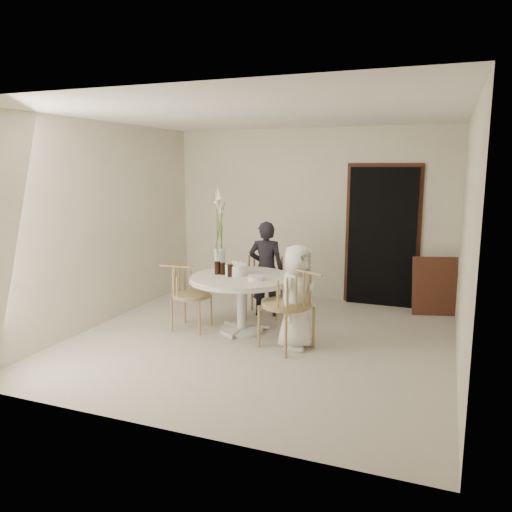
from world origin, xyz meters
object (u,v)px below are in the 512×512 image
(chair_left, at_px, (183,288))
(girl, at_px, (266,269))
(chair_far, at_px, (266,271))
(boy, at_px, (297,297))
(birthday_cake, at_px, (236,270))
(flower_vase, at_px, (219,237))
(chair_right, at_px, (295,298))
(table, at_px, (242,285))

(chair_left, distance_m, girl, 1.26)
(chair_far, distance_m, boy, 1.45)
(birthday_cake, bearing_deg, chair_far, 82.88)
(girl, bearing_deg, boy, 114.72)
(girl, bearing_deg, chair_left, 38.87)
(girl, relative_size, flower_vase, 1.20)
(chair_left, distance_m, flower_vase, 0.84)
(chair_far, bearing_deg, girl, -78.07)
(boy, bearing_deg, chair_right, -158.45)
(girl, height_order, boy, girl)
(girl, distance_m, flower_vase, 0.85)
(girl, relative_size, birthday_cake, 4.83)
(girl, distance_m, boy, 1.35)
(table, distance_m, chair_left, 0.78)
(chair_far, distance_m, flower_vase, 0.92)
(chair_far, bearing_deg, chair_left, -136.48)
(chair_far, xyz_separation_m, flower_vase, (-0.46, -0.57, 0.55))
(birthday_cake, bearing_deg, boy, -21.44)
(chair_left, bearing_deg, girl, -44.29)
(chair_left, bearing_deg, boy, -99.23)
(birthday_cake, bearing_deg, table, -27.98)
(chair_right, xyz_separation_m, girl, (-0.80, 1.23, 0.04))
(table, bearing_deg, girl, 86.53)
(table, height_order, chair_left, chair_left)
(table, xyz_separation_m, chair_left, (-0.76, -0.16, -0.07))
(boy, bearing_deg, chair_left, 99.29)
(girl, relative_size, boy, 1.10)
(flower_vase, bearing_deg, table, -34.63)
(table, xyz_separation_m, birthday_cake, (-0.10, 0.05, 0.18))
(birthday_cake, xyz_separation_m, flower_vase, (-0.36, 0.26, 0.37))
(chair_right, relative_size, chair_left, 1.17)
(chair_far, bearing_deg, chair_right, -67.86)
(chair_left, xyz_separation_m, girl, (0.81, 0.95, 0.13))
(table, relative_size, birthday_cake, 4.74)
(chair_far, bearing_deg, birthday_cake, -107.24)
(flower_vase, bearing_deg, boy, -25.99)
(table, xyz_separation_m, boy, (0.83, -0.31, -0.00))
(chair_right, distance_m, chair_left, 1.63)
(birthday_cake, distance_m, flower_vase, 0.58)
(boy, relative_size, birthday_cake, 4.38)
(chair_left, distance_m, boy, 1.60)
(chair_left, bearing_deg, table, -81.86)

